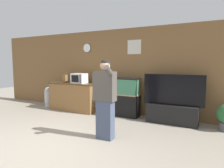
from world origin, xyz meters
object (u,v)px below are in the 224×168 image
(microwave, at_px, (79,78))
(person_standing, at_px, (105,98))
(trash_bin, at_px, (48,97))
(tv_on_stand, at_px, (172,109))
(aquarium_on_stand, at_px, (120,97))
(counter_island, at_px, (74,96))
(knife_block, at_px, (65,78))

(microwave, distance_m, person_standing, 2.53)
(microwave, relative_size, trash_bin, 0.64)
(tv_on_stand, relative_size, trash_bin, 2.19)
(aquarium_on_stand, xyz_separation_m, trash_bin, (-2.81, -0.12, -0.20))
(tv_on_stand, xyz_separation_m, person_standing, (-1.01, -1.73, 0.48))
(microwave, xyz_separation_m, person_standing, (1.91, -1.65, -0.22))
(person_standing, bearing_deg, trash_bin, 153.21)
(microwave, bearing_deg, person_standing, -40.87)
(counter_island, relative_size, trash_bin, 2.41)
(person_standing, bearing_deg, aquarium_on_stand, 106.15)
(microwave, bearing_deg, counter_island, 172.97)
(aquarium_on_stand, bearing_deg, person_standing, -73.85)
(tv_on_stand, xyz_separation_m, trash_bin, (-4.34, -0.05, -0.02))
(person_standing, bearing_deg, microwave, 139.13)
(counter_island, height_order, aquarium_on_stand, aquarium_on_stand)
(microwave, xyz_separation_m, trash_bin, (-1.42, 0.03, -0.71))
(counter_island, height_order, trash_bin, counter_island)
(tv_on_stand, bearing_deg, microwave, -178.52)
(counter_island, distance_m, tv_on_stand, 3.17)
(counter_island, xyz_separation_m, aquarium_on_stand, (1.64, 0.12, 0.10))
(knife_block, relative_size, trash_bin, 0.50)
(person_standing, xyz_separation_m, trash_bin, (-3.33, 1.68, -0.49))
(trash_bin, bearing_deg, counter_island, 0.04)
(counter_island, bearing_deg, tv_on_stand, 0.80)
(knife_block, height_order, aquarium_on_stand, knife_block)
(person_standing, bearing_deg, knife_block, 146.54)
(knife_block, bearing_deg, trash_bin, 178.10)
(microwave, distance_m, tv_on_stand, 3.00)
(counter_island, distance_m, person_standing, 2.77)
(aquarium_on_stand, relative_size, trash_bin, 1.63)
(knife_block, bearing_deg, aquarium_on_stand, 4.40)
(counter_island, xyz_separation_m, trash_bin, (-1.17, -0.00, -0.10))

